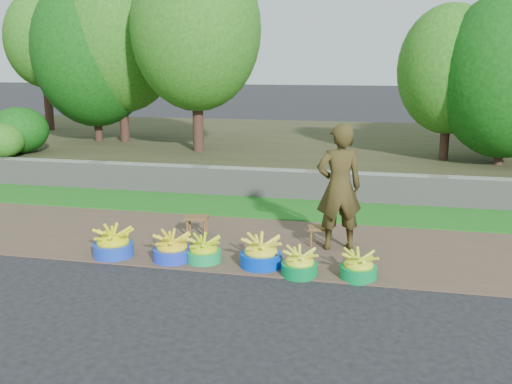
% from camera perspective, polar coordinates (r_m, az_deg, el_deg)
% --- Properties ---
extents(ground_plane, '(120.00, 120.00, 0.00)m').
position_cam_1_polar(ground_plane, '(6.95, 1.47, -8.58)').
color(ground_plane, black).
rests_on(ground_plane, ground).
extents(dirt_shoulder, '(80.00, 2.50, 0.02)m').
position_cam_1_polar(dirt_shoulder, '(8.10, 3.23, -5.35)').
color(dirt_shoulder, brown).
rests_on(dirt_shoulder, ground).
extents(grass_verge, '(80.00, 1.50, 0.04)m').
position_cam_1_polar(grass_verge, '(10.00, 5.17, -1.79)').
color(grass_verge, '#1E6E1A').
rests_on(grass_verge, ground).
extents(retaining_wall, '(80.00, 0.35, 0.55)m').
position_cam_1_polar(retaining_wall, '(10.76, 5.82, 0.64)').
color(retaining_wall, gray).
rests_on(retaining_wall, ground).
extents(earth_bank, '(80.00, 10.00, 0.50)m').
position_cam_1_polar(earth_bank, '(15.56, 8.09, 4.26)').
color(earth_bank, '#38391E').
rests_on(earth_bank, ground).
extents(vegetation, '(30.65, 7.52, 4.67)m').
position_cam_1_polar(vegetation, '(14.65, -10.03, 13.18)').
color(vegetation, '#39221A').
rests_on(vegetation, earth_bank).
extents(basin_a, '(0.53, 0.53, 0.40)m').
position_cam_1_polar(basin_a, '(7.83, -14.09, -5.09)').
color(basin_a, blue).
rests_on(basin_a, ground).
extents(basin_b, '(0.50, 0.50, 0.37)m').
position_cam_1_polar(basin_b, '(7.52, -8.40, -5.67)').
color(basin_b, blue).
rests_on(basin_b, ground).
extents(basin_c, '(0.46, 0.46, 0.34)m').
position_cam_1_polar(basin_c, '(7.44, -5.25, -5.91)').
color(basin_c, '#129D4C').
rests_on(basin_c, ground).
extents(basin_d, '(0.53, 0.53, 0.40)m').
position_cam_1_polar(basin_d, '(7.23, 0.50, -6.22)').
color(basin_d, '#003ADB').
rests_on(basin_d, ground).
extents(basin_e, '(0.44, 0.44, 0.33)m').
position_cam_1_polar(basin_e, '(6.98, 4.37, -7.20)').
color(basin_e, '#017E36').
rests_on(basin_e, ground).
extents(basin_f, '(0.45, 0.45, 0.33)m').
position_cam_1_polar(basin_f, '(6.97, 10.20, -7.40)').
color(basin_f, '#04873C').
rests_on(basin_f, ground).
extents(stool_left, '(0.37, 0.30, 0.30)m').
position_cam_1_polar(stool_left, '(8.48, -5.94, -2.82)').
color(stool_left, brown).
rests_on(stool_left, dirt_shoulder).
extents(stool_right, '(0.34, 0.28, 0.26)m').
position_cam_1_polar(stool_right, '(8.07, 6.32, -3.85)').
color(stool_right, brown).
rests_on(stool_right, dirt_shoulder).
extents(vendor_woman, '(0.73, 0.59, 1.73)m').
position_cam_1_polar(vendor_woman, '(7.79, 8.31, 0.46)').
color(vendor_woman, black).
rests_on(vendor_woman, dirt_shoulder).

